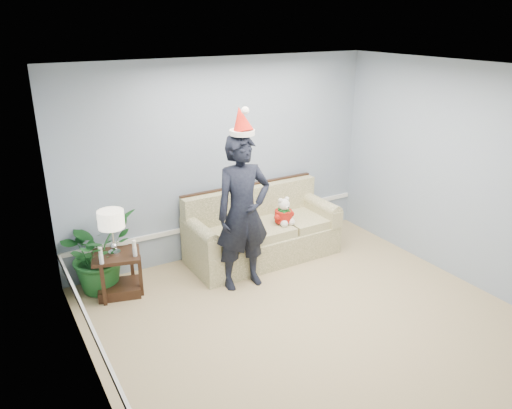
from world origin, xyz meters
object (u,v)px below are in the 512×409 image
object	(u,v)px
side_table	(119,278)
man	(243,213)
table_lamp	(111,221)
sofa	(261,233)
teddy_bear	(284,214)
houseplant	(98,252)

from	to	relation	value
side_table	man	bearing A→B (deg)	-21.00
table_lamp	man	size ratio (longest dim) A/B	0.28
side_table	sofa	bearing A→B (deg)	0.94
side_table	table_lamp	size ratio (longest dim) A/B	1.19
table_lamp	sofa	bearing A→B (deg)	0.19
side_table	man	xyz separation A→B (m)	(1.42, -0.55, 0.76)
sofa	man	size ratio (longest dim) A/B	1.08
sofa	side_table	bearing A→B (deg)	-179.75
man	teddy_bear	distance (m)	0.96
table_lamp	man	bearing A→B (deg)	-21.81
man	teddy_bear	bearing A→B (deg)	27.33
table_lamp	teddy_bear	distance (m)	2.29
side_table	table_lamp	bearing A→B (deg)	106.61
sofa	houseplant	size ratio (longest dim) A/B	2.10
table_lamp	houseplant	distance (m)	0.52
teddy_bear	side_table	bearing A→B (deg)	170.57
sofa	side_table	xyz separation A→B (m)	(-2.01, -0.03, -0.14)
teddy_bear	sofa	bearing A→B (deg)	134.86
sofa	teddy_bear	bearing A→B (deg)	-40.76
sofa	table_lamp	xyz separation A→B (m)	(-2.02, -0.01, 0.60)
houseplant	teddy_bear	xyz separation A→B (m)	(2.41, -0.41, 0.15)
sofa	side_table	size ratio (longest dim) A/B	3.20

